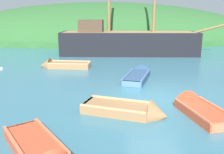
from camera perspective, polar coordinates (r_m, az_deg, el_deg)
The scene contains 8 objects.
ground_plane at distance 11.30m, azimuth 10.31°, elevation -5.34°, with size 120.00×120.00×0.00m, color teal.
shore_hill at distance 41.03m, azimuth -1.80°, elevation 9.07°, with size 49.21×27.78×11.20m, color #2D602D.
sailing_ship at distance 23.84m, azimuth 3.75°, elevation 7.35°, with size 15.42×3.77×13.37m.
rowboat_near_dock at distance 9.61m, azimuth 4.44°, elevation -7.99°, with size 3.47×2.18×1.13m.
rowboat_outer_left at distance 15.05m, azimuth 6.38°, elevation 0.23°, with size 2.14×3.93×1.07m.
rowboat_outer_right at distance 18.19m, azimuth -11.35°, elevation 2.56°, with size 3.71×1.46×1.10m.
rowboat_far at distance 10.43m, azimuth 18.93°, elevation -7.03°, with size 1.82×3.34×1.11m.
buoy_white at distance 19.07m, azimuth -24.05°, elevation 1.71°, with size 0.28×0.28×0.28m, color white.
Camera 1 is at (-1.98, -10.47, 3.76)m, focal length 39.56 mm.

